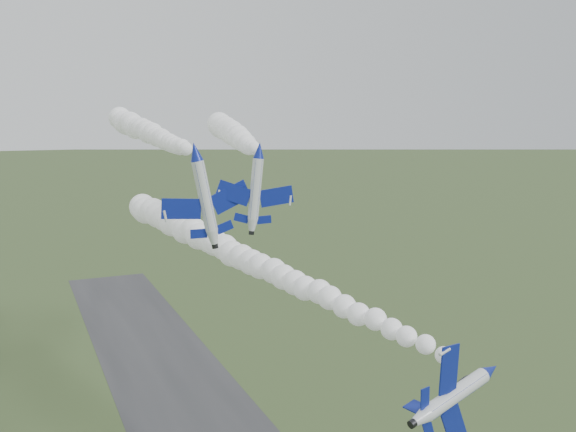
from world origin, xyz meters
name	(u,v)px	position (x,y,z in m)	size (l,w,h in m)	color
jet_lead	(491,371)	(13.01, -8.86, 29.38)	(4.47, 12.15, 9.96)	silver
smoke_trail_jet_lead	(247,258)	(3.37, 31.76, 32.64)	(5.00, 77.60, 5.00)	white
jet_pair_left	(195,151)	(-6.36, 22.97, 48.78)	(11.25, 13.68, 3.80)	silver
smoke_trail_jet_pair_left	(146,131)	(-5.58, 56.92, 50.45)	(4.67, 60.40, 4.67)	white
jet_pair_right	(259,150)	(1.59, 21.82, 48.81)	(9.98, 11.78, 2.97)	silver
smoke_trail_jet_pair_right	(233,134)	(7.85, 50.41, 50.01)	(4.91, 52.92, 4.91)	white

